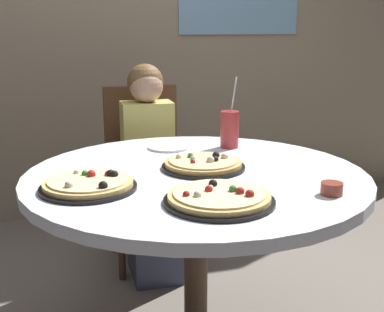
# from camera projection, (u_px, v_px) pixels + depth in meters

# --- Properties ---
(dining_table) EXTENTS (1.25, 1.25, 0.75)m
(dining_table) POSITION_uv_depth(u_px,v_px,m) (196.00, 197.00, 1.88)
(dining_table) COLOR silver
(dining_table) RESTS_ON ground_plane
(chair_wooden) EXTENTS (0.41, 0.41, 0.95)m
(chair_wooden) POSITION_uv_depth(u_px,v_px,m) (144.00, 165.00, 2.80)
(chair_wooden) COLOR brown
(chair_wooden) RESTS_ON ground_plane
(diner_child) EXTENTS (0.27, 0.42, 1.08)m
(diner_child) POSITION_uv_depth(u_px,v_px,m) (151.00, 182.00, 2.64)
(diner_child) COLOR #3F4766
(diner_child) RESTS_ON ground_plane
(pizza_veggie) EXTENTS (0.34, 0.34, 0.05)m
(pizza_veggie) POSITION_uv_depth(u_px,v_px,m) (219.00, 198.00, 1.54)
(pizza_veggie) COLOR black
(pizza_veggie) RESTS_ON dining_table
(pizza_cheese) EXTENTS (0.31, 0.31, 0.05)m
(pizza_cheese) POSITION_uv_depth(u_px,v_px,m) (203.00, 164.00, 1.91)
(pizza_cheese) COLOR black
(pizza_cheese) RESTS_ON dining_table
(pizza_pepperoni) EXTENTS (0.32, 0.32, 0.05)m
(pizza_pepperoni) POSITION_uv_depth(u_px,v_px,m) (89.00, 184.00, 1.67)
(pizza_pepperoni) COLOR black
(pizza_pepperoni) RESTS_ON dining_table
(soda_cup) EXTENTS (0.08, 0.08, 0.31)m
(soda_cup) POSITION_uv_depth(u_px,v_px,m) (230.00, 129.00, 2.22)
(soda_cup) COLOR #B73333
(soda_cup) RESTS_ON dining_table
(sauce_bowl) EXTENTS (0.07, 0.07, 0.04)m
(sauce_bowl) POSITION_uv_depth(u_px,v_px,m) (332.00, 189.00, 1.61)
(sauce_bowl) COLOR brown
(sauce_bowl) RESTS_ON dining_table
(plate_small) EXTENTS (0.18, 0.18, 0.01)m
(plate_small) POSITION_uv_depth(u_px,v_px,m) (169.00, 147.00, 2.23)
(plate_small) COLOR white
(plate_small) RESTS_ON dining_table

